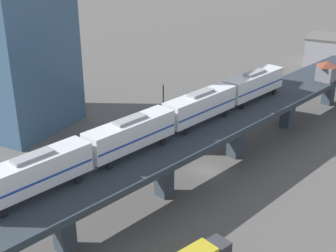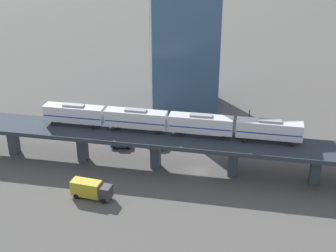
# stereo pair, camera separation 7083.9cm
# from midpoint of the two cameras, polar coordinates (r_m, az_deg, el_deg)

# --- Properties ---
(ground_plane) EXTENTS (400.00, 400.00, 0.00)m
(ground_plane) POSITION_cam_midpoint_polar(r_m,az_deg,el_deg) (71.08, -24.60, -12.16)
(ground_plane) COLOR #514F4C
(elevated_viaduct) EXTENTS (32.96, 90.85, 6.92)m
(elevated_viaduct) POSITION_cam_midpoint_polar(r_m,az_deg,el_deg) (67.95, -25.56, -8.08)
(elevated_viaduct) COLOR #283039
(elevated_viaduct) RESTS_ON ground
(subway_train) EXTENTS (16.16, 48.70, 4.45)m
(subway_train) POSITION_cam_midpoint_polar(r_m,az_deg,el_deg) (66.18, -31.43, -6.72)
(subway_train) COLOR silver
(subway_train) RESTS_ON elevated_viaduct
(signal_hut) EXTENTS (3.97, 3.97, 3.40)m
(signal_hut) POSITION_cam_midpoint_polar(r_m,az_deg,el_deg) (77.90, -5.29, 0.58)
(signal_hut) COLOR slate
(signal_hut) RESTS_ON elevated_viaduct
(street_car_blue) EXTENTS (2.34, 4.58, 1.89)m
(street_car_blue) POSITION_cam_midpoint_polar(r_m,az_deg,el_deg) (73.86, -39.61, -13.60)
(street_car_blue) COLOR #233D93
(street_car_blue) RESTS_ON ground
(street_car_black) EXTENTS (3.48, 4.75, 1.89)m
(street_car_black) POSITION_cam_midpoint_polar(r_m,az_deg,el_deg) (75.57, -34.26, -11.28)
(street_car_black) COLOR black
(street_car_black) RESTS_ON ground
(street_car_red) EXTENTS (2.60, 4.66, 1.89)m
(street_car_red) POSITION_cam_midpoint_polar(r_m,az_deg,el_deg) (78.33, -28.60, -8.71)
(street_car_red) COLOR #AD1E1E
(street_car_red) RESTS_ON ground
(street_lamp) EXTENTS (0.44, 0.44, 6.94)m
(street_lamp) POSITION_cam_midpoint_polar(r_m,az_deg,el_deg) (85.49, -24.26, -2.76)
(street_lamp) COLOR black
(street_lamp) RESTS_ON ground
(office_tower) EXTENTS (16.00, 16.00, 36.00)m
(office_tower) POSITION_cam_midpoint_polar(r_m,az_deg,el_deg) (93.33, -39.96, 5.02)
(office_tower) COLOR #3D5B7A
(office_tower) RESTS_ON ground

